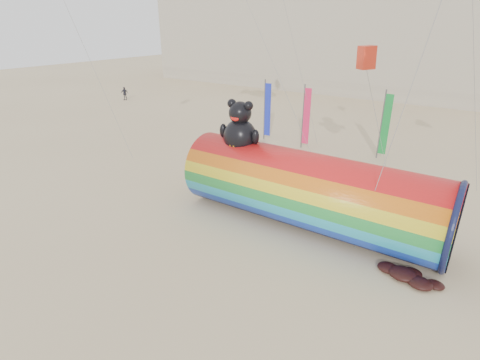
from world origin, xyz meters
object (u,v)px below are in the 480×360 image
Objects in this scene: hotel_building at (338,17)px; fabric_bundle at (408,276)px; kite_handler at (397,240)px; windsock_assembly at (309,189)px.

hotel_building is 50.16m from fabric_bundle.
windsock_assembly is at bearing -6.85° from kite_handler.
hotel_building is 39.97× the size of kite_handler.
windsock_assembly is 4.65m from kite_handler.
windsock_assembly is 5.95m from fabric_bundle.
windsock_assembly reaches higher than fabric_bundle.
windsock_assembly is at bearing 161.40° from fabric_bundle.
windsock_assembly is 8.72× the size of kite_handler.
kite_handler is (4.48, -0.23, -1.26)m from windsock_assembly.
hotel_building is 4.59× the size of windsock_assembly.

